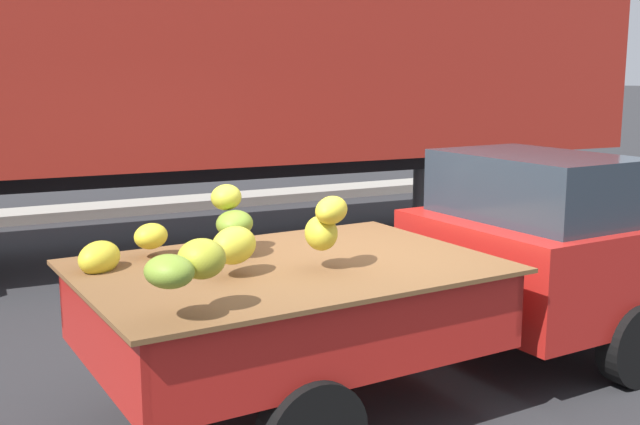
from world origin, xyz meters
The scene contains 4 objects.
ground centered at (0.00, 0.00, 0.00)m, with size 220.00×220.00×0.00m, color #28282B.
curb_strip centered at (0.00, 8.24, 0.08)m, with size 80.00×0.80×0.16m, color gray.
pickup_truck centered at (1.18, -0.05, 0.88)m, with size 4.87×2.15×1.70m.
semi_trailer centered at (0.39, 4.90, 2.54)m, with size 12.09×3.03×3.95m.
Camera 1 is at (-2.79, -4.71, 2.34)m, focal length 43.32 mm.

